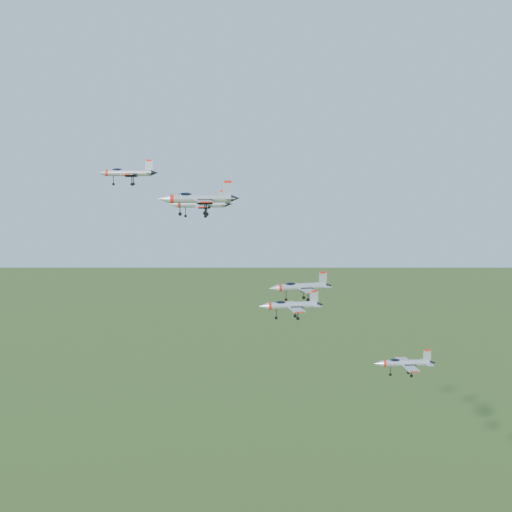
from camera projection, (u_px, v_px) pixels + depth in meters
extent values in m
cylinder|color=#AAB0B7|center=(128.00, 173.00, 128.63)|extent=(8.27, 2.82, 1.18)
cone|color=#AAB0B7|center=(101.00, 173.00, 128.46)|extent=(1.85, 1.49, 1.18)
cone|color=black|center=(155.00, 173.00, 128.80)|extent=(1.45, 1.24, 1.01)
ellipsoid|color=black|center=(117.00, 170.00, 128.51)|extent=(2.14, 1.24, 0.75)
cube|color=#AAB0B7|center=(127.00, 174.00, 126.14)|extent=(2.86, 4.35, 0.13)
cube|color=#AAB0B7|center=(131.00, 174.00, 131.20)|extent=(2.86, 4.35, 0.13)
cube|color=#AAB0B7|center=(149.00, 166.00, 128.61)|extent=(1.36, 0.38, 1.91)
cube|color=red|center=(149.00, 160.00, 128.48)|extent=(1.01, 0.33, 0.32)
cylinder|color=#AAB0B7|center=(201.00, 204.00, 121.65)|extent=(8.21, 2.74, 1.17)
cone|color=#AAB0B7|center=(173.00, 204.00, 121.45)|extent=(1.83, 1.47, 1.17)
cone|color=black|center=(229.00, 204.00, 121.85)|extent=(1.44, 1.23, 1.00)
ellipsoid|color=black|center=(190.00, 202.00, 121.51)|extent=(2.12, 1.22, 0.75)
cube|color=#AAB0B7|center=(202.00, 206.00, 119.18)|extent=(2.82, 4.31, 0.13)
cube|color=#AAB0B7|center=(203.00, 205.00, 124.20)|extent=(2.82, 4.31, 0.13)
cube|color=#AAB0B7|center=(223.00, 197.00, 121.65)|extent=(1.35, 0.37, 1.90)
cube|color=red|center=(223.00, 191.00, 121.52)|extent=(1.00, 0.32, 0.32)
cylinder|color=#AAB0B7|center=(200.00, 199.00, 103.11)|extent=(8.92, 1.76, 1.28)
cone|color=#AAB0B7|center=(163.00, 199.00, 102.14)|extent=(1.84, 1.37, 1.28)
cone|color=black|center=(235.00, 198.00, 104.04)|extent=(1.44, 1.16, 1.09)
ellipsoid|color=black|center=(185.00, 195.00, 102.65)|extent=(2.21, 1.04, 0.81)
cube|color=#AAB0B7|center=(204.00, 201.00, 100.49)|extent=(2.50, 4.45, 0.14)
cube|color=#AAB0B7|center=(200.00, 199.00, 105.86)|extent=(2.50, 4.45, 0.14)
cube|color=#AAB0B7|center=(228.00, 189.00, 103.67)|extent=(1.48, 0.20, 2.07)
cube|color=red|center=(228.00, 182.00, 103.53)|extent=(1.09, 0.20, 0.34)
cylinder|color=#AAB0B7|center=(302.00, 287.00, 134.55)|extent=(9.45, 1.81, 1.36)
cone|color=#AAB0B7|center=(273.00, 288.00, 132.97)|extent=(1.94, 1.45, 1.36)
cone|color=black|center=(328.00, 285.00, 136.08)|extent=(1.52, 1.22, 1.15)
ellipsoid|color=black|center=(290.00, 285.00, 133.84)|extent=(2.34, 1.09, 0.86)
cube|color=#AAB0B7|center=(308.00, 291.00, 131.87)|extent=(2.62, 4.71, 0.15)
cube|color=#AAB0B7|center=(298.00, 286.00, 137.43)|extent=(2.62, 4.71, 0.15)
cube|color=#AAB0B7|center=(323.00, 278.00, 135.58)|extent=(1.57, 0.20, 2.19)
cube|color=red|center=(323.00, 272.00, 135.43)|extent=(1.15, 0.20, 0.37)
cylinder|color=#AAB0B7|center=(292.00, 305.00, 112.78)|extent=(7.87, 1.66, 1.13)
cone|color=#AAB0B7|center=(263.00, 306.00, 111.99)|extent=(1.64, 1.23, 1.13)
cone|color=black|center=(320.00, 304.00, 113.54)|extent=(1.28, 1.04, 0.96)
ellipsoid|color=black|center=(281.00, 303.00, 112.40)|extent=(1.96, 0.94, 0.72)
cube|color=#AAB0B7|center=(297.00, 310.00, 110.46)|extent=(2.25, 3.95, 0.12)
cube|color=#AAB0B7|center=(290.00, 304.00, 115.21)|extent=(2.25, 3.95, 0.12)
cube|color=#AAB0B7|center=(314.00, 297.00, 113.23)|extent=(1.31, 0.19, 1.82)
cube|color=red|center=(314.00, 291.00, 113.11)|extent=(0.96, 0.19, 0.30)
cylinder|color=#AAB0B7|center=(406.00, 363.00, 123.73)|extent=(8.20, 2.56, 1.17)
cone|color=#AAB0B7|center=(378.00, 364.00, 123.41)|extent=(1.80, 1.44, 1.17)
cone|color=black|center=(432.00, 363.00, 124.03)|extent=(1.42, 1.20, 1.00)
ellipsoid|color=black|center=(395.00, 361.00, 123.54)|extent=(2.10, 1.18, 0.74)
cube|color=#AAB0B7|center=(411.00, 368.00, 121.26)|extent=(2.73, 4.27, 0.13)
cube|color=#AAB0B7|center=(403.00, 360.00, 126.27)|extent=(2.73, 4.27, 0.13)
cube|color=#AAB0B7|center=(427.00, 356.00, 123.81)|extent=(1.35, 0.34, 1.90)
cube|color=red|center=(427.00, 350.00, 123.68)|extent=(1.00, 0.30, 0.32)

